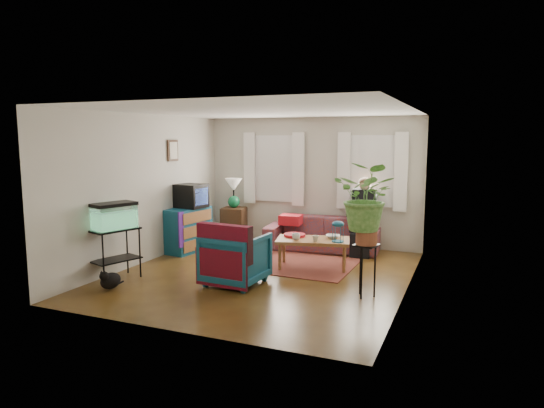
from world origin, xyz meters
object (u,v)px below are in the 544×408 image
at_px(aquarium_stand, 116,254).
at_px(plant_stand, 366,271).
at_px(sofa, 322,228).
at_px(dresser, 188,230).
at_px(armchair, 236,256).
at_px(coffee_table, 313,253).
at_px(side_table, 234,224).

height_order(aquarium_stand, plant_stand, aquarium_stand).
distance_m(sofa, dresser, 2.61).
xyz_separation_m(dresser, plant_stand, (3.75, -1.41, -0.05)).
bearing_deg(dresser, aquarium_stand, -82.34).
height_order(armchair, coffee_table, armchair).
bearing_deg(dresser, side_table, 83.23).
bearing_deg(dresser, sofa, 32.96).
height_order(side_table, coffee_table, side_table).
relative_size(coffee_table, plant_stand, 1.63).
height_order(sofa, side_table, sofa).
relative_size(armchair, plant_stand, 1.15).
bearing_deg(dresser, armchair, -32.48).
relative_size(dresser, plant_stand, 1.27).
xyz_separation_m(side_table, dresser, (-0.34, -1.30, 0.07)).
height_order(side_table, dresser, dresser).
distance_m(armchair, plant_stand, 1.94).
xyz_separation_m(coffee_table, plant_stand, (1.13, -1.16, 0.12)).
relative_size(dresser, armchair, 1.11).
relative_size(sofa, aquarium_stand, 2.76).
xyz_separation_m(aquarium_stand, coffee_table, (2.62, 1.81, -0.15)).
relative_size(sofa, side_table, 3.14).
relative_size(aquarium_stand, coffee_table, 0.66).
distance_m(aquarium_stand, armchair, 1.89).
distance_m(dresser, coffee_table, 2.63).
bearing_deg(side_table, coffee_table, -34.07).
relative_size(sofa, dresser, 2.33).
bearing_deg(side_table, armchair, -62.56).
relative_size(side_table, coffee_table, 0.58).
relative_size(dresser, coffee_table, 0.78).
bearing_deg(sofa, armchair, -106.96).
xyz_separation_m(sofa, coffee_table, (0.24, -1.35, -0.18)).
bearing_deg(plant_stand, coffee_table, 134.22).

